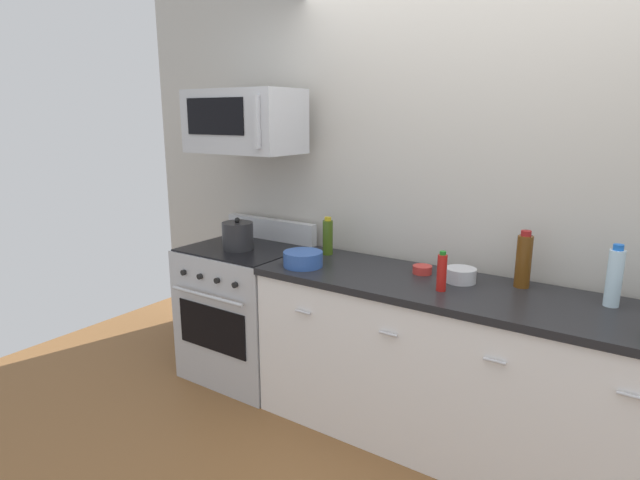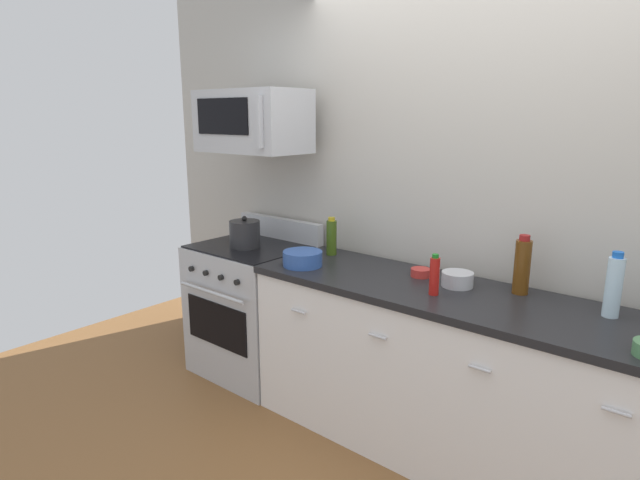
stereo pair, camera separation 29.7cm
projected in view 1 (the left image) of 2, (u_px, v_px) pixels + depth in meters
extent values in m
plane|color=brown|center=(453.00, 446.00, 2.90)|extent=(6.46, 6.46, 0.00)
cube|color=#B7B2A8|center=(494.00, 196.00, 2.92)|extent=(5.38, 0.10, 2.70)
cube|color=white|center=(458.00, 374.00, 2.80)|extent=(2.26, 0.62, 0.88)
cube|color=black|center=(464.00, 292.00, 2.69)|extent=(2.29, 0.65, 0.04)
cube|color=black|center=(434.00, 465.00, 2.67)|extent=(2.26, 0.02, 0.10)
cylinder|color=silver|center=(303.00, 312.00, 2.91)|extent=(0.10, 0.02, 0.02)
cylinder|color=silver|center=(388.00, 334.00, 2.62)|extent=(0.10, 0.02, 0.02)
cylinder|color=silver|center=(495.00, 361.00, 2.33)|extent=(0.10, 0.02, 0.02)
cylinder|color=silver|center=(631.00, 396.00, 2.04)|extent=(0.10, 0.02, 0.02)
cube|color=#B7BABF|center=(246.00, 313.00, 3.63)|extent=(0.76, 0.64, 0.91)
cube|color=black|center=(212.00, 329.00, 3.37)|extent=(0.58, 0.01, 0.30)
cylinder|color=#B7BABF|center=(206.00, 296.00, 3.29)|extent=(0.61, 0.02, 0.02)
cube|color=#B7BABF|center=(271.00, 230.00, 3.74)|extent=(0.76, 0.06, 0.16)
cube|color=black|center=(243.00, 248.00, 3.52)|extent=(0.73, 0.61, 0.01)
cylinder|color=black|center=(183.00, 273.00, 3.41)|extent=(0.04, 0.02, 0.04)
cylinder|color=black|center=(200.00, 276.00, 3.33)|extent=(0.04, 0.02, 0.04)
cylinder|color=black|center=(217.00, 281.00, 3.24)|extent=(0.04, 0.02, 0.04)
cylinder|color=black|center=(235.00, 285.00, 3.16)|extent=(0.04, 0.02, 0.04)
cube|color=#B7BABF|center=(244.00, 121.00, 3.37)|extent=(0.74, 0.40, 0.40)
cube|color=black|center=(214.00, 116.00, 3.23)|extent=(0.48, 0.01, 0.22)
cube|color=#B7BABF|center=(257.00, 122.00, 3.03)|extent=(0.02, 0.04, 0.30)
cylinder|color=#59330F|center=(523.00, 262.00, 2.69)|extent=(0.08, 0.08, 0.27)
cylinder|color=maroon|center=(526.00, 233.00, 2.65)|extent=(0.05, 0.05, 0.03)
cylinder|color=silver|center=(614.00, 278.00, 2.42)|extent=(0.07, 0.07, 0.27)
cylinder|color=blue|center=(619.00, 247.00, 2.38)|extent=(0.05, 0.05, 0.03)
cylinder|color=#385114|center=(328.00, 238.00, 3.33)|extent=(0.07, 0.07, 0.22)
cylinder|color=#B29919|center=(328.00, 219.00, 3.30)|extent=(0.04, 0.04, 0.02)
cylinder|color=#B21914|center=(442.00, 273.00, 2.64)|extent=(0.05, 0.05, 0.19)
cylinder|color=#19721E|center=(443.00, 253.00, 2.61)|extent=(0.03, 0.03, 0.02)
cylinder|color=#B72D28|center=(422.00, 270.00, 2.94)|extent=(0.11, 0.11, 0.05)
torus|color=#B72D28|center=(422.00, 266.00, 2.94)|extent=(0.11, 0.11, 0.01)
cylinder|color=#B72D28|center=(422.00, 273.00, 2.95)|extent=(0.06, 0.06, 0.01)
cylinder|color=#2D519E|center=(303.00, 259.00, 3.08)|extent=(0.23, 0.23, 0.09)
torus|color=#2D519E|center=(303.00, 253.00, 3.07)|extent=(0.23, 0.23, 0.01)
cylinder|color=#2D519E|center=(303.00, 265.00, 3.09)|extent=(0.13, 0.13, 0.01)
cylinder|color=#B2B5BA|center=(461.00, 275.00, 2.79)|extent=(0.16, 0.16, 0.08)
torus|color=#B2B5BA|center=(461.00, 269.00, 2.78)|extent=(0.16, 0.16, 0.01)
cylinder|color=#B2B5BA|center=(460.00, 281.00, 2.80)|extent=(0.09, 0.09, 0.01)
cylinder|color=#262628|center=(238.00, 236.00, 3.46)|extent=(0.20, 0.20, 0.18)
sphere|color=black|center=(237.00, 220.00, 3.44)|extent=(0.04, 0.04, 0.04)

